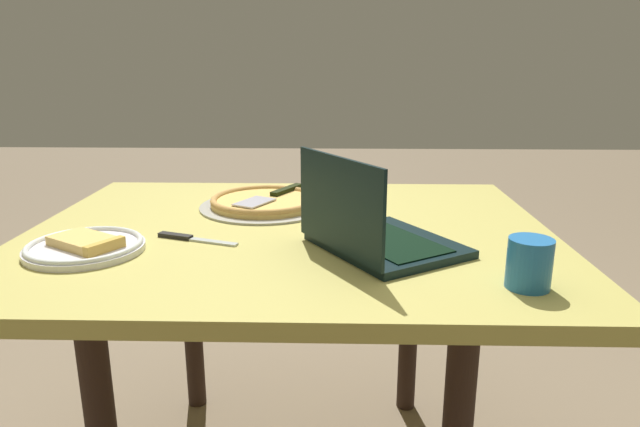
% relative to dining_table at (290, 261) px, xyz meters
% --- Properties ---
extents(dining_table, '(1.29, 1.03, 0.75)m').
position_rel_dining_table_xyz_m(dining_table, '(0.00, 0.00, 0.00)').
color(dining_table, tan).
rests_on(dining_table, ground_plane).
extents(laptop, '(0.38, 0.40, 0.22)m').
position_rel_dining_table_xyz_m(laptop, '(0.20, -0.17, 0.13)').
color(laptop, black).
rests_on(laptop, dining_table).
extents(pizza_plate, '(0.25, 0.25, 0.04)m').
position_rel_dining_table_xyz_m(pizza_plate, '(-0.43, -0.19, 0.10)').
color(pizza_plate, silver).
rests_on(pizza_plate, dining_table).
extents(pizza_tray, '(0.37, 0.37, 0.03)m').
position_rel_dining_table_xyz_m(pizza_tray, '(-0.08, 0.20, 0.10)').
color(pizza_tray, '#A2A296').
rests_on(pizza_tray, dining_table).
extents(table_knife, '(0.20, 0.09, 0.01)m').
position_rel_dining_table_xyz_m(table_knife, '(-0.23, -0.10, 0.09)').
color(table_knife, '#BBC1BB').
rests_on(table_knife, dining_table).
extents(drink_cup, '(0.08, 0.08, 0.09)m').
position_rel_dining_table_xyz_m(drink_cup, '(0.47, -0.36, 0.13)').
color(drink_cup, '#2269AE').
rests_on(drink_cup, dining_table).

